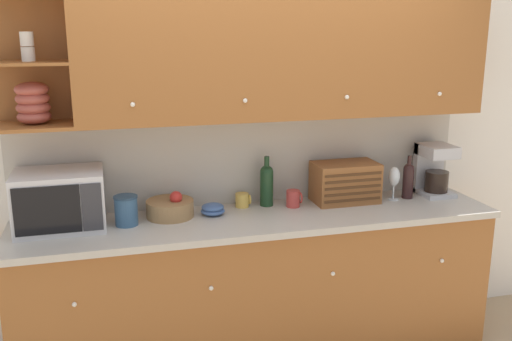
# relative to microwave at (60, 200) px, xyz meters

# --- Properties ---
(ground_plane) EXTENTS (24.00, 24.00, 0.00)m
(ground_plane) POSITION_rel_microwave_xyz_m (1.15, 0.21, -1.12)
(ground_plane) COLOR tan
(wall_back) EXTENTS (5.31, 0.06, 2.60)m
(wall_back) POSITION_rel_microwave_xyz_m (1.15, 0.24, 0.18)
(wall_back) COLOR white
(wall_back) RESTS_ON ground_plane
(counter_unit) EXTENTS (2.93, 0.62, 0.95)m
(counter_unit) POSITION_rel_microwave_xyz_m (1.15, -0.08, -0.64)
(counter_unit) COLOR #935628
(counter_unit) RESTS_ON ground_plane
(backsplash_panel) EXTENTS (2.91, 0.01, 0.58)m
(backsplash_panel) POSITION_rel_microwave_xyz_m (1.15, 0.21, 0.12)
(backsplash_panel) COLOR #B7B2A8
(backsplash_panel) RESTS_ON counter_unit
(upper_cabinets) EXTENTS (2.91, 0.36, 0.73)m
(upper_cabinets) POSITION_rel_microwave_xyz_m (1.30, 0.04, 0.77)
(upper_cabinets) COLOR #935628
(upper_cabinets) RESTS_ON backsplash_panel
(microwave) EXTENTS (0.49, 0.37, 0.33)m
(microwave) POSITION_rel_microwave_xyz_m (0.00, 0.00, 0.00)
(microwave) COLOR silver
(microwave) RESTS_ON counter_unit
(storage_canister) EXTENTS (0.14, 0.14, 0.17)m
(storage_canister) POSITION_rel_microwave_xyz_m (0.36, -0.04, -0.08)
(storage_canister) COLOR #33567A
(storage_canister) RESTS_ON counter_unit
(fruit_basket) EXTENTS (0.28, 0.28, 0.16)m
(fruit_basket) POSITION_rel_microwave_xyz_m (0.62, 0.04, -0.11)
(fruit_basket) COLOR #937047
(fruit_basket) RESTS_ON counter_unit
(bowl_stack_on_counter) EXTENTS (0.15, 0.15, 0.07)m
(bowl_stack_on_counter) POSITION_rel_microwave_xyz_m (0.88, 0.01, -0.13)
(bowl_stack_on_counter) COLOR #3D5B93
(bowl_stack_on_counter) RESTS_ON counter_unit
(mug) EXTENTS (0.10, 0.09, 0.09)m
(mug) POSITION_rel_microwave_xyz_m (1.09, 0.11, -0.12)
(mug) COLOR gold
(mug) RESTS_ON counter_unit
(wine_bottle) EXTENTS (0.09, 0.09, 0.32)m
(wine_bottle) POSITION_rel_microwave_xyz_m (1.24, 0.10, -0.02)
(wine_bottle) COLOR #19381E
(wine_bottle) RESTS_ON counter_unit
(mug_blue_second) EXTENTS (0.10, 0.09, 0.11)m
(mug_blue_second) POSITION_rel_microwave_xyz_m (1.40, 0.03, -0.11)
(mug_blue_second) COLOR #B73D38
(mug_blue_second) RESTS_ON counter_unit
(bread_box) EXTENTS (0.42, 0.25, 0.26)m
(bread_box) POSITION_rel_microwave_xyz_m (1.76, 0.05, -0.04)
(bread_box) COLOR brown
(bread_box) RESTS_ON counter_unit
(wine_glass) EXTENTS (0.07, 0.07, 0.22)m
(wine_glass) POSITION_rel_microwave_xyz_m (2.09, -0.00, -0.01)
(wine_glass) COLOR silver
(wine_glass) RESTS_ON counter_unit
(second_wine_bottle) EXTENTS (0.07, 0.07, 0.29)m
(second_wine_bottle) POSITION_rel_microwave_xyz_m (2.20, 0.01, -0.04)
(second_wine_bottle) COLOR black
(second_wine_bottle) RESTS_ON counter_unit
(coffee_maker) EXTENTS (0.21, 0.24, 0.35)m
(coffee_maker) POSITION_rel_microwave_xyz_m (2.41, 0.05, 0.01)
(coffee_maker) COLOR #B7B7BC
(coffee_maker) RESTS_ON counter_unit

